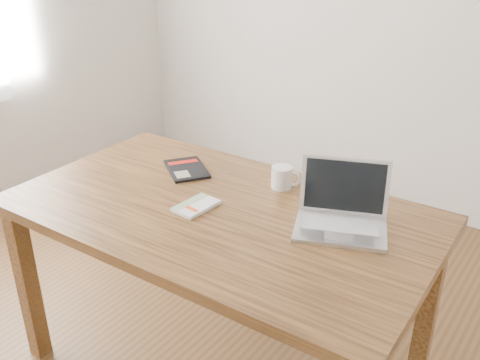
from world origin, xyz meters
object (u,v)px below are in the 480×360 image
Objects in this scene: desk at (219,229)px; white_guidebook at (196,206)px; black_guidebook at (187,169)px; laptop at (342,213)px; coffee_mug at (282,177)px.

white_guidebook reaches higher than desk.
black_guidebook is at bearing 147.82° from desk.
desk is at bearing -85.37° from black_guidebook.
desk is 4.19× the size of laptop.
laptop reaches higher than white_guidebook.
white_guidebook is at bearing 178.91° from laptop.
white_guidebook is 1.49× the size of coffee_mug.
white_guidebook is 0.36m from coffee_mug.
laptop is at bearing 25.80° from white_guidebook.
coffee_mug reaches higher than white_guidebook.
desk is at bearing 176.29° from laptop.
coffee_mug is at bearing 134.69° from laptop.
black_guidebook is (-0.31, 0.18, 0.10)m from desk.
laptop reaches higher than coffee_mug.
black_guidebook reaches higher than desk.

